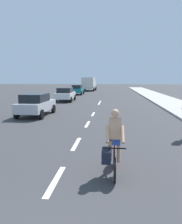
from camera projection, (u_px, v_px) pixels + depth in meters
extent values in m
plane|color=#38383A|center=(98.00, 106.00, 21.64)|extent=(160.00, 160.00, 0.00)
cube|color=#B2ADA3|center=(173.00, 104.00, 22.85)|extent=(3.60, 80.00, 0.14)
cube|color=white|center=(55.00, 181.00, 5.80)|extent=(0.16, 1.80, 0.01)
cube|color=white|center=(76.00, 144.00, 9.05)|extent=(0.16, 1.80, 0.01)
cube|color=white|center=(87.00, 124.00, 12.92)|extent=(0.16, 1.80, 0.01)
cube|color=white|center=(93.00, 114.00, 16.53)|extent=(0.16, 1.80, 0.01)
cube|color=white|center=(99.00, 104.00, 23.25)|extent=(0.16, 1.80, 0.01)
cube|color=white|center=(100.00, 102.00, 25.21)|extent=(0.16, 1.80, 0.01)
cylinder|color=black|center=(115.00, 170.00, 5.66)|extent=(0.06, 0.66, 0.66)
cylinder|color=red|center=(114.00, 156.00, 6.69)|extent=(0.06, 0.66, 0.66)
cube|color=black|center=(114.00, 156.00, 6.15)|extent=(0.05, 0.95, 0.04)
cylinder|color=black|center=(114.00, 146.00, 6.32)|extent=(0.03, 0.03, 0.48)
cube|color=black|center=(115.00, 148.00, 5.65)|extent=(0.56, 0.04, 0.03)
cube|color=tan|center=(115.00, 128.00, 6.11)|extent=(0.34, 0.32, 0.63)
sphere|color=tan|center=(115.00, 113.00, 5.98)|extent=(0.22, 0.22, 0.22)
cube|color=#2D51B7|center=(115.00, 139.00, 6.21)|extent=(0.32, 0.22, 0.28)
cube|color=black|center=(106.00, 155.00, 5.86)|extent=(0.25, 0.52, 0.32)
cylinder|color=tan|center=(119.00, 151.00, 6.20)|extent=(0.11, 0.32, 0.62)
cylinder|color=tan|center=(110.00, 151.00, 6.22)|extent=(0.11, 0.20, 0.63)
cylinder|color=tan|center=(123.00, 134.00, 5.85)|extent=(0.10, 0.49, 0.41)
cylinder|color=tan|center=(107.00, 134.00, 5.88)|extent=(0.10, 0.49, 0.41)
cube|color=#B7BABF|center=(36.00, 106.00, 15.82)|extent=(1.77, 4.07, 0.64)
cube|color=black|center=(35.00, 98.00, 15.54)|extent=(1.53, 2.13, 0.56)
cylinder|color=black|center=(32.00, 108.00, 17.33)|extent=(0.19, 0.64, 0.64)
cylinder|color=black|center=(54.00, 109.00, 17.13)|extent=(0.19, 0.64, 0.64)
cylinder|color=black|center=(17.00, 114.00, 14.63)|extent=(0.19, 0.64, 0.64)
cylinder|color=black|center=(42.00, 114.00, 14.43)|extent=(0.19, 0.64, 0.64)
cube|color=white|center=(66.00, 95.00, 25.81)|extent=(1.83, 4.18, 0.64)
cube|color=black|center=(65.00, 90.00, 25.52)|extent=(1.58, 2.19, 0.56)
cylinder|color=black|center=(61.00, 97.00, 27.32)|extent=(0.19, 0.64, 0.64)
cylinder|color=black|center=(75.00, 97.00, 27.19)|extent=(0.19, 0.64, 0.64)
cylinder|color=black|center=(55.00, 100.00, 24.54)|extent=(0.19, 0.64, 0.64)
cylinder|color=black|center=(71.00, 100.00, 24.41)|extent=(0.19, 0.64, 0.64)
cube|color=#14727A|center=(77.00, 90.00, 36.18)|extent=(1.65, 3.94, 0.64)
cube|color=black|center=(77.00, 87.00, 35.90)|extent=(1.45, 2.05, 0.56)
cylinder|color=black|center=(74.00, 92.00, 37.63)|extent=(0.18, 0.64, 0.64)
cylinder|color=black|center=(84.00, 92.00, 37.47)|extent=(0.18, 0.64, 0.64)
cylinder|color=black|center=(71.00, 93.00, 35.00)|extent=(0.18, 0.64, 0.64)
cylinder|color=black|center=(81.00, 93.00, 34.84)|extent=(0.18, 0.64, 0.64)
cube|color=beige|center=(90.00, 85.00, 49.39)|extent=(2.45, 2.39, 1.40)
cube|color=silver|center=(89.00, 83.00, 46.39)|extent=(2.49, 4.21, 2.30)
cylinder|color=black|center=(85.00, 88.00, 49.52)|extent=(0.30, 0.91, 0.90)
cylinder|color=black|center=(96.00, 88.00, 49.23)|extent=(0.30, 0.91, 0.90)
cylinder|color=black|center=(82.00, 89.00, 45.70)|extent=(0.30, 0.91, 0.90)
cylinder|color=black|center=(94.00, 89.00, 45.41)|extent=(0.30, 0.91, 0.90)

